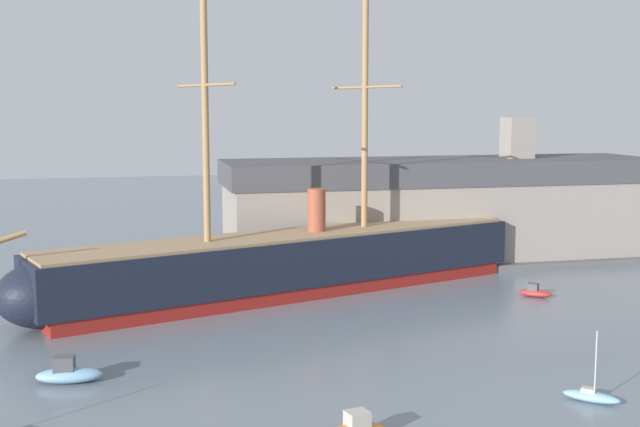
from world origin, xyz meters
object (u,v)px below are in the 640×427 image
object	(u,v)px
sailboat_mid_right	(591,396)
motorboat_far_right	(535,292)
dockside_warehouse_right	(441,211)
motorboat_alongside_bow	(68,373)
tall_ship	(290,263)

from	to	relation	value
sailboat_mid_right	motorboat_far_right	world-z (taller)	sailboat_mid_right
sailboat_mid_right	dockside_warehouse_right	size ratio (longest dim) A/B	0.08
sailboat_mid_right	motorboat_alongside_bow	world-z (taller)	sailboat_mid_right
sailboat_mid_right	motorboat_alongside_bow	xyz separation A→B (m)	(-32.89, 11.62, 0.27)
motorboat_alongside_bow	motorboat_far_right	world-z (taller)	motorboat_alongside_bow
motorboat_far_right	motorboat_alongside_bow	bearing A→B (deg)	-159.87
motorboat_alongside_bow	dockside_warehouse_right	distance (m)	54.63
tall_ship	dockside_warehouse_right	bearing A→B (deg)	30.95
sailboat_mid_right	motorboat_far_right	distance (m)	29.49
tall_ship	motorboat_far_right	xyz separation A→B (m)	(23.31, -6.90, -2.72)
tall_ship	sailboat_mid_right	size ratio (longest dim) A/B	12.69
sailboat_mid_right	tall_ship	bearing A→B (deg)	110.34
motorboat_alongside_bow	dockside_warehouse_right	bearing A→B (deg)	40.73
motorboat_far_right	dockside_warehouse_right	size ratio (longest dim) A/B	0.06
dockside_warehouse_right	motorboat_alongside_bow	bearing A→B (deg)	-139.27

